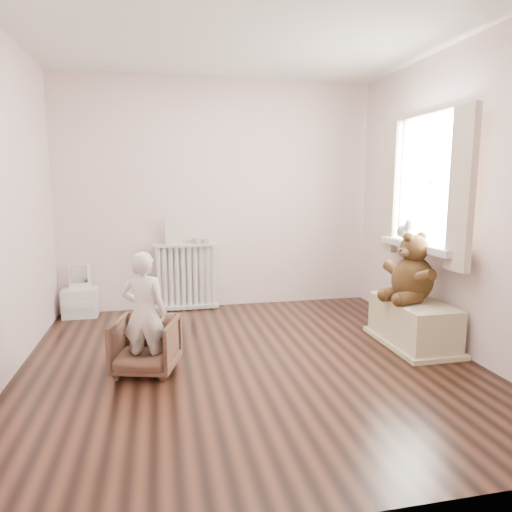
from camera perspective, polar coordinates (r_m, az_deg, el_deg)
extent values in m
cube|color=black|center=(3.81, -0.81, -13.10)|extent=(3.60, 3.60, 0.01)
cube|color=white|center=(3.72, -0.92, 27.28)|extent=(3.60, 3.60, 0.01)
cube|color=white|center=(5.31, -4.67, 7.55)|extent=(3.60, 0.02, 2.60)
cube|color=white|center=(1.80, 10.34, 4.49)|extent=(3.60, 0.02, 2.60)
cube|color=white|center=(4.26, 23.76, 6.44)|extent=(0.02, 3.60, 2.60)
cube|color=white|center=(4.49, 21.22, 8.61)|extent=(0.03, 0.90, 1.10)
cube|color=silver|center=(4.48, 19.83, 1.23)|extent=(0.22, 1.10, 0.06)
cube|color=beige|center=(3.96, 24.36, 7.56)|extent=(0.06, 0.26, 1.30)
cube|color=beige|center=(4.92, 16.44, 8.14)|extent=(0.06, 0.26, 1.30)
cube|color=silver|center=(5.26, -8.71, -2.54)|extent=(0.73, 0.14, 0.77)
cube|color=beige|center=(5.17, -10.31, 3.12)|extent=(0.18, 0.02, 0.30)
cylinder|color=#A59E8C|center=(5.20, -7.58, 1.88)|extent=(0.10, 0.10, 0.06)
cylinder|color=#A59E8C|center=(5.21, -6.39, 1.84)|extent=(0.08, 0.08, 0.04)
cube|color=silver|center=(5.32, -21.15, -4.20)|extent=(0.36, 0.26, 0.56)
imported|color=#523426|center=(3.65, -13.61, -10.81)|extent=(0.56, 0.57, 0.42)
imported|color=white|center=(3.52, -13.79, -6.92)|extent=(0.39, 0.31, 0.93)
cube|color=beige|center=(4.37, 19.04, -7.90)|extent=(0.45, 0.85, 0.40)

